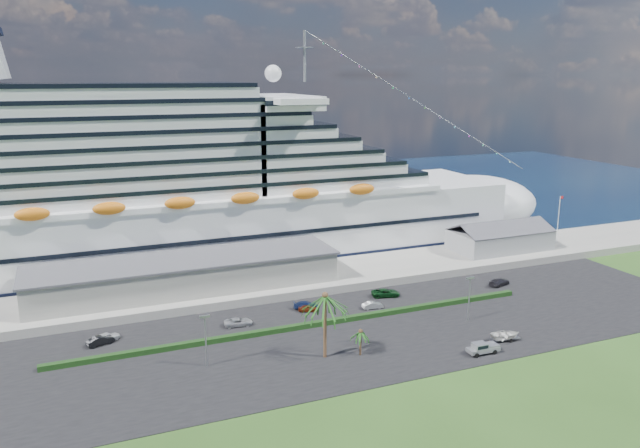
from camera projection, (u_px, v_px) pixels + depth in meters
name	position (u px, v px, depth m)	size (l,w,h in m)	color
ground	(393.00, 357.00, 98.90)	(420.00, 420.00, 0.00)	#264517
asphalt_lot	(362.00, 331.00, 108.77)	(140.00, 38.00, 0.12)	black
wharf	(303.00, 278.00, 134.63)	(240.00, 20.00, 1.80)	gray
water	(210.00, 204.00, 215.71)	(420.00, 160.00, 0.02)	black
cruise_ship	(179.00, 194.00, 144.51)	(191.00, 38.00, 54.00)	silver
terminal_building	(186.00, 274.00, 124.37)	(61.00, 15.00, 6.30)	gray
port_shed	(500.00, 239.00, 153.16)	(24.00, 12.31, 7.37)	gray
flagpole	(559.00, 217.00, 158.97)	(1.08, 0.16, 12.00)	silver
hedge	(309.00, 325.00, 110.17)	(88.00, 1.10, 0.90)	black
lamp_post_left	(205.00, 334.00, 94.43)	(1.60, 0.35, 8.27)	gray
lamp_post_right	(469.00, 293.00, 112.28)	(1.60, 0.35, 8.27)	gray
palm_tall	(325.00, 303.00, 96.63)	(8.82, 8.82, 11.13)	#47301E
palm_short	(361.00, 334.00, 98.62)	(3.53, 3.53, 4.56)	#47301E
parked_car_0	(107.00, 337.00, 104.46)	(1.75, 4.34, 1.48)	silver
parked_car_1	(100.00, 340.00, 103.05)	(1.58, 4.54, 1.50)	black
parked_car_2	(238.00, 322.00, 110.88)	(2.32, 5.03, 1.40)	#A5A7AE
parked_car_3	(306.00, 305.00, 119.17)	(1.92, 4.73, 1.37)	navy
parked_car_4	(308.00, 308.00, 117.57)	(1.44, 3.59, 1.22)	maroon
parked_car_5	(373.00, 305.00, 119.02)	(1.41, 4.03, 1.33)	#94979B
parked_car_6	(386.00, 293.00, 125.46)	(2.62, 5.69, 1.58)	#0D3615
parked_car_7	(499.00, 282.00, 132.14)	(2.15, 5.29, 1.54)	black
pickup_truck	(483.00, 348.00, 99.68)	(5.39, 2.16, 1.88)	black
boat_trailer	(506.00, 335.00, 104.49)	(5.97, 4.25, 1.67)	gray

